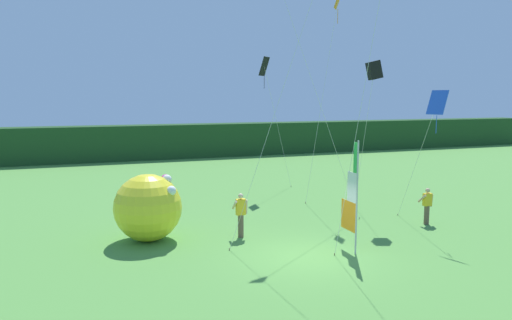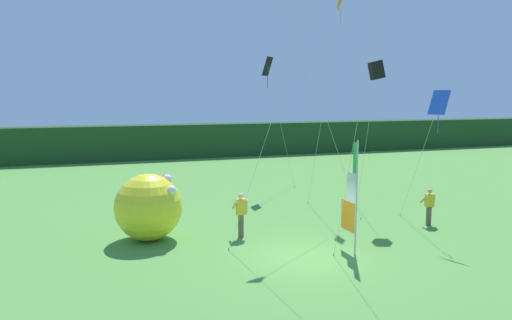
# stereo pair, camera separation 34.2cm
# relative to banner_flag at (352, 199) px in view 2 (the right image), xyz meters

# --- Properties ---
(ground_plane) EXTENTS (120.00, 120.00, 0.00)m
(ground_plane) POSITION_rel_banner_flag_xyz_m (-1.76, 0.03, -1.90)
(ground_plane) COLOR #518E3D
(distant_treeline) EXTENTS (80.00, 2.40, 2.97)m
(distant_treeline) POSITION_rel_banner_flag_xyz_m (-1.76, 28.30, -0.42)
(distant_treeline) COLOR #1E421E
(distant_treeline) RESTS_ON ground
(banner_flag) EXTENTS (0.06, 1.03, 3.97)m
(banner_flag) POSITION_rel_banner_flag_xyz_m (0.00, 0.00, 0.00)
(banner_flag) COLOR #B7B7BC
(banner_flag) RESTS_ON ground
(person_near_banner) EXTENTS (0.55, 0.48, 1.74)m
(person_near_banner) POSITION_rel_banner_flag_xyz_m (-3.13, 2.98, -0.98)
(person_near_banner) COLOR brown
(person_near_banner) RESTS_ON ground
(person_mid_field) EXTENTS (0.55, 0.48, 1.57)m
(person_mid_field) POSITION_rel_banner_flag_xyz_m (4.97, 2.09, -1.07)
(person_mid_field) COLOR brown
(person_mid_field) RESTS_ON ground
(inflatable_balloon) EXTENTS (2.56, 2.56, 2.56)m
(inflatable_balloon) POSITION_rel_banner_flag_xyz_m (-6.55, 3.76, -0.62)
(inflatable_balloon) COLOR yellow
(inflatable_balloon) RESTS_ON ground
(kite_orange_diamond_0) EXTENTS (1.77, 0.70, 10.54)m
(kite_orange_diamond_0) POSITION_rel_banner_flag_xyz_m (3.20, 7.16, 7.56)
(kite_orange_diamond_0) COLOR brown
(kite_orange_diamond_0) RESTS_ON ground
(kite_black_box_1) EXTENTS (0.79, 2.04, 7.05)m
(kite_black_box_1) POSITION_rel_banner_flag_xyz_m (3.60, 4.33, 4.68)
(kite_black_box_1) COLOR brown
(kite_black_box_1) RESTS_ON ground
(kite_black_diamond_3) EXTENTS (2.30, 0.81, 7.67)m
(kite_black_diamond_3) POSITION_rel_banner_flag_xyz_m (1.21, 11.63, 4.99)
(kite_black_diamond_3) COLOR brown
(kite_black_diamond_3) RESTS_ON ground
(kite_blue_diamond_5) EXTENTS (0.83, 3.29, 5.69)m
(kite_blue_diamond_5) POSITION_rel_banner_flag_xyz_m (4.27, 1.01, 3.13)
(kite_blue_diamond_5) COLOR brown
(kite_blue_diamond_5) RESTS_ON ground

